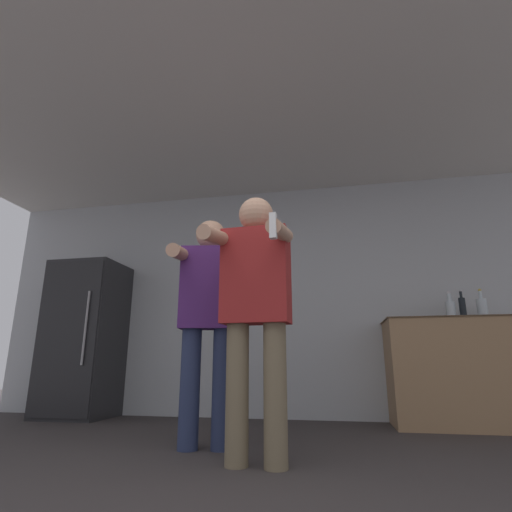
{
  "coord_description": "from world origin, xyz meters",
  "views": [
    {
      "loc": [
        0.49,
        -1.44,
        0.55
      ],
      "look_at": [
        0.02,
        0.93,
        1.21
      ],
      "focal_mm": 28.0,
      "sensor_mm": 36.0,
      "label": 1
    }
  ],
  "objects_px": {
    "person_woman_foreground": "(255,299)",
    "bottle_brown_liquor": "(482,308)",
    "person_man_side": "(208,309)",
    "bottle_red_label": "(463,307)",
    "refrigerator": "(84,338)",
    "bottle_amber_bourbon": "(451,308)"
  },
  "relations": [
    {
      "from": "bottle_amber_bourbon",
      "to": "person_man_side",
      "type": "distance_m",
      "value": 2.39
    },
    {
      "from": "refrigerator",
      "to": "bottle_brown_liquor",
      "type": "relative_size",
      "value": 5.94
    },
    {
      "from": "person_woman_foreground",
      "to": "person_man_side",
      "type": "relative_size",
      "value": 0.99
    },
    {
      "from": "refrigerator",
      "to": "person_man_side",
      "type": "distance_m",
      "value": 2.28
    },
    {
      "from": "bottle_red_label",
      "to": "bottle_brown_liquor",
      "type": "bearing_deg",
      "value": 0.0
    },
    {
      "from": "person_woman_foreground",
      "to": "bottle_brown_liquor",
      "type": "bearing_deg",
      "value": 43.38
    },
    {
      "from": "person_woman_foreground",
      "to": "person_man_side",
      "type": "height_order",
      "value": "person_man_side"
    },
    {
      "from": "bottle_red_label",
      "to": "person_man_side",
      "type": "xyz_separation_m",
      "value": [
        -2.08,
        -1.34,
        -0.14
      ]
    },
    {
      "from": "bottle_brown_liquor",
      "to": "person_woman_foreground",
      "type": "distance_m",
      "value": 2.52
    },
    {
      "from": "bottle_red_label",
      "to": "person_woman_foreground",
      "type": "xyz_separation_m",
      "value": [
        -1.66,
        -1.73,
        -0.14
      ]
    },
    {
      "from": "person_woman_foreground",
      "to": "person_man_side",
      "type": "bearing_deg",
      "value": 137.43
    },
    {
      "from": "bottle_brown_liquor",
      "to": "person_man_side",
      "type": "relative_size",
      "value": 0.17
    },
    {
      "from": "bottle_brown_liquor",
      "to": "refrigerator",
      "type": "bearing_deg",
      "value": -179.64
    },
    {
      "from": "refrigerator",
      "to": "bottle_amber_bourbon",
      "type": "bearing_deg",
      "value": 0.39
    },
    {
      "from": "bottle_amber_bourbon",
      "to": "person_man_side",
      "type": "bearing_deg",
      "value": -145.89
    },
    {
      "from": "bottle_amber_bourbon",
      "to": "bottle_brown_liquor",
      "type": "xyz_separation_m",
      "value": [
        0.28,
        0.0,
        -0.0
      ]
    },
    {
      "from": "bottle_brown_liquor",
      "to": "person_man_side",
      "type": "xyz_separation_m",
      "value": [
        -2.25,
        -1.34,
        -0.13
      ]
    },
    {
      "from": "refrigerator",
      "to": "bottle_red_label",
      "type": "bearing_deg",
      "value": 0.38
    },
    {
      "from": "refrigerator",
      "to": "bottle_amber_bourbon",
      "type": "xyz_separation_m",
      "value": [
        3.84,
        0.03,
        0.23
      ]
    },
    {
      "from": "bottle_red_label",
      "to": "person_woman_foreground",
      "type": "height_order",
      "value": "person_woman_foreground"
    },
    {
      "from": "refrigerator",
      "to": "bottle_red_label",
      "type": "xyz_separation_m",
      "value": [
        3.94,
        0.03,
        0.24
      ]
    },
    {
      "from": "bottle_brown_liquor",
      "to": "bottle_red_label",
      "type": "height_order",
      "value": "bottle_brown_liquor"
    }
  ]
}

